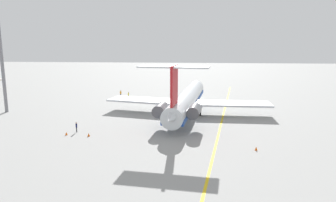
# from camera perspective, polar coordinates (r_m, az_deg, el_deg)

# --- Properties ---
(ground) EXTENTS (302.73, 302.73, 0.00)m
(ground) POSITION_cam_1_polar(r_m,az_deg,el_deg) (67.96, 15.23, -2.65)
(ground) COLOR gray
(main_jetliner) EXTENTS (39.35, 34.82, 11.46)m
(main_jetliner) POSITION_cam_1_polar(r_m,az_deg,el_deg) (66.26, 3.26, 0.14)
(main_jetliner) COLOR silver
(main_jetliner) RESTS_ON ground
(ground_crew_near_nose) EXTENTS (0.32, 0.38, 1.83)m
(ground_crew_near_nose) POSITION_cam_1_polar(r_m,az_deg,el_deg) (88.26, -8.42, 1.45)
(ground_crew_near_nose) COLOR black
(ground_crew_near_nose) RESTS_ON ground
(ground_crew_near_tail) EXTENTS (0.44, 0.28, 1.75)m
(ground_crew_near_tail) POSITION_cam_1_polar(r_m,az_deg,el_deg) (56.50, -16.00, -4.27)
(ground_crew_near_tail) COLOR black
(ground_crew_near_tail) RESTS_ON ground
(ground_crew_portside) EXTENTS (0.41, 0.26, 1.65)m
(ground_crew_portside) POSITION_cam_1_polar(r_m,az_deg,el_deg) (86.08, -7.07, 1.17)
(ground_crew_portside) COLOR black
(ground_crew_portside) RESTS_ON ground
(safety_cone_nose) EXTENTS (0.40, 0.40, 0.55)m
(safety_cone_nose) POSITION_cam_1_polar(r_m,az_deg,el_deg) (53.85, -13.94, -5.83)
(safety_cone_nose) COLOR #EA590F
(safety_cone_nose) RESTS_ON ground
(safety_cone_wingtip) EXTENTS (0.40, 0.40, 0.55)m
(safety_cone_wingtip) POSITION_cam_1_polar(r_m,az_deg,el_deg) (55.52, -17.65, -5.52)
(safety_cone_wingtip) COLOR #EA590F
(safety_cone_wingtip) RESTS_ON ground
(safety_cone_tail) EXTENTS (0.40, 0.40, 0.55)m
(safety_cone_tail) POSITION_cam_1_polar(r_m,az_deg,el_deg) (47.58, 15.42, -8.15)
(safety_cone_tail) COLOR #EA590F
(safety_cone_tail) RESTS_ON ground
(taxiway_centreline) EXTENTS (79.15, 11.93, 0.01)m
(taxiway_centreline) POSITION_cam_1_polar(r_m,az_deg,el_deg) (68.28, 9.84, -2.36)
(taxiway_centreline) COLOR gold
(taxiway_centreline) RESTS_ON ground
(light_mast) EXTENTS (4.00, 0.70, 26.01)m
(light_mast) POSITION_cam_1_polar(r_m,az_deg,el_deg) (76.37, -27.68, 8.73)
(light_mast) COLOR slate
(light_mast) RESTS_ON ground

